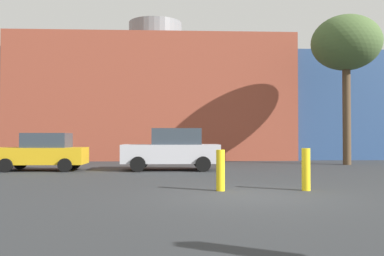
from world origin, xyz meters
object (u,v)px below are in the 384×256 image
at_px(parked_car_2, 172,149).
at_px(bare_tree_0, 346,44).
at_px(bollard_yellow_1, 220,170).
at_px(parked_car_1, 43,152).
at_px(bollard_yellow_0, 306,169).

bearing_deg(parked_car_2, bare_tree_0, -160.83).
xyz_separation_m(bare_tree_0, bollard_yellow_1, (-8.11, -10.65, -5.98)).
relative_size(parked_car_1, parked_car_2, 0.89).
xyz_separation_m(parked_car_2, bollard_yellow_0, (3.76, -7.39, -0.35)).
bearing_deg(parked_car_1, bollard_yellow_0, 142.23).
xyz_separation_m(parked_car_1, parked_car_2, (5.77, 0.00, 0.11)).
height_order(parked_car_2, bollard_yellow_0, parked_car_2).
bearing_deg(bollard_yellow_1, parked_car_1, 134.06).
bearing_deg(bare_tree_0, parked_car_2, -160.83).
bearing_deg(parked_car_1, bollard_yellow_1, 134.06).
distance_m(parked_car_1, parked_car_2, 5.77).
relative_size(bollard_yellow_0, bollard_yellow_1, 1.03).
relative_size(parked_car_2, bollard_yellow_0, 3.68).
relative_size(parked_car_1, bollard_yellow_0, 3.27).
bearing_deg(bollard_yellow_0, parked_car_1, 142.23).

